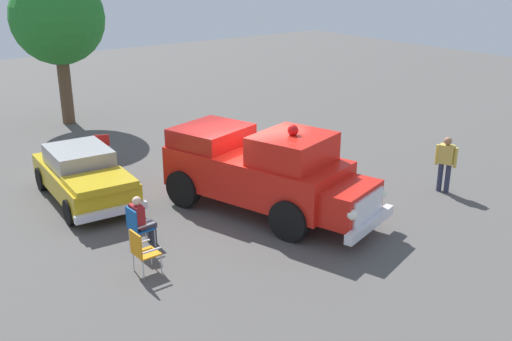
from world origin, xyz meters
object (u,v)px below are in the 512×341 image
(vintage_fire_truck, at_px, (263,170))
(classic_hot_rod, at_px, (84,175))
(spectator_standing, at_px, (446,161))
(lawn_chair_by_car, at_px, (141,249))
(oak_tree_left, at_px, (58,19))
(spectator_seated, at_px, (141,219))
(lawn_chair_spare, at_px, (102,148))
(traffic_cone, at_px, (251,147))
(lawn_chair_near_truck, at_px, (137,225))

(vintage_fire_truck, bearing_deg, classic_hot_rod, 43.68)
(classic_hot_rod, bearing_deg, spectator_standing, -123.58)
(lawn_chair_by_car, relative_size, spectator_standing, 0.61)
(spectator_standing, xyz_separation_m, oak_tree_left, (14.16, 6.03, 3.28))
(spectator_seated, relative_size, oak_tree_left, 0.21)
(lawn_chair_by_car, relative_size, lawn_chair_spare, 1.00)
(spectator_standing, relative_size, traffic_cone, 2.64)
(lawn_chair_by_car, xyz_separation_m, traffic_cone, (5.17, -6.77, -0.28))
(lawn_chair_near_truck, relative_size, lawn_chair_by_car, 1.00)
(spectator_standing, distance_m, oak_tree_left, 15.74)
(spectator_seated, distance_m, spectator_standing, 8.93)
(vintage_fire_truck, bearing_deg, oak_tree_left, 4.27)
(classic_hot_rod, distance_m, spectator_seated, 3.56)
(vintage_fire_truck, relative_size, spectator_seated, 4.90)
(lawn_chair_spare, xyz_separation_m, spectator_standing, (-8.22, -7.06, 0.37))
(lawn_chair_by_car, distance_m, traffic_cone, 8.52)
(traffic_cone, bearing_deg, lawn_chair_by_car, 127.37)
(vintage_fire_truck, xyz_separation_m, spectator_standing, (-2.05, -5.12, -0.23))
(oak_tree_left, bearing_deg, lawn_chair_near_truck, 167.02)
(lawn_chair_near_truck, bearing_deg, vintage_fire_truck, -91.90)
(vintage_fire_truck, xyz_separation_m, classic_hot_rod, (3.69, 3.52, -0.45))
(spectator_standing, bearing_deg, oak_tree_left, 23.05)
(lawn_chair_spare, height_order, traffic_cone, lawn_chair_spare)
(vintage_fire_truck, xyz_separation_m, traffic_cone, (4.09, -2.62, -0.89))
(lawn_chair_near_truck, bearing_deg, spectator_standing, -103.87)
(lawn_chair_by_car, distance_m, spectator_standing, 9.33)
(oak_tree_left, distance_m, traffic_cone, 9.61)
(lawn_chair_near_truck, bearing_deg, classic_hot_rod, -2.31)
(lawn_chair_near_truck, distance_m, spectator_seated, 0.17)
(spectator_seated, bearing_deg, lawn_chair_near_truck, 93.26)
(spectator_seated, xyz_separation_m, oak_tree_left, (11.99, -2.63, 3.54))
(spectator_standing, bearing_deg, spectator_seated, 75.88)
(vintage_fire_truck, relative_size, lawn_chair_spare, 6.20)
(classic_hot_rod, distance_m, lawn_chair_near_truck, 3.58)
(vintage_fire_truck, bearing_deg, traffic_cone, -32.65)
(lawn_chair_near_truck, xyz_separation_m, spectator_standing, (-2.17, -8.79, 0.37))
(lawn_chair_near_truck, relative_size, traffic_cone, 1.61)
(classic_hot_rod, relative_size, traffic_cone, 7.05)
(spectator_seated, bearing_deg, lawn_chair_by_car, 153.25)
(lawn_chair_near_truck, height_order, traffic_cone, lawn_chair_near_truck)
(lawn_chair_spare, bearing_deg, vintage_fire_truck, -162.61)
(traffic_cone, bearing_deg, lawn_chair_near_truck, 122.26)
(lawn_chair_spare, xyz_separation_m, traffic_cone, (-2.08, -4.56, -0.28))
(spectator_standing, xyz_separation_m, traffic_cone, (6.14, 2.50, -0.66))
(vintage_fire_truck, relative_size, classic_hot_rod, 1.41)
(spectator_seated, bearing_deg, spectator_standing, -104.12)
(vintage_fire_truck, height_order, lawn_chair_spare, vintage_fire_truck)
(vintage_fire_truck, height_order, spectator_standing, vintage_fire_truck)
(vintage_fire_truck, height_order, classic_hot_rod, vintage_fire_truck)
(spectator_standing, height_order, oak_tree_left, oak_tree_left)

